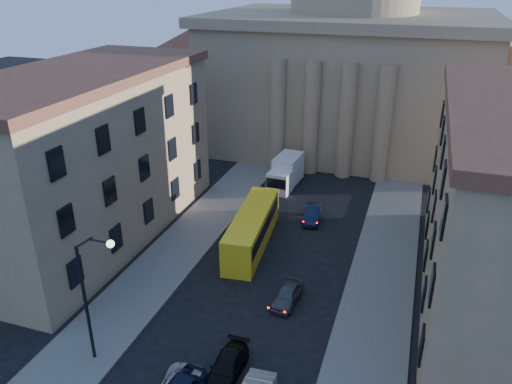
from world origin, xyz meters
TOP-DOWN VIEW (x-y plane):
  - sidewalk_left at (-8.50, 18.00)m, footprint 5.00×60.00m
  - sidewalk_right at (8.50, 18.00)m, footprint 5.00×60.00m
  - church at (0.00, 55.47)m, footprint 68.02×28.76m
  - building_left at (-17.00, 22.00)m, footprint 11.60×26.60m
  - street_lamp at (-6.97, 8.00)m, footprint 2.62×0.44m
  - car_right_mid at (0.80, 9.31)m, footprint 1.75×4.27m
  - car_right_far at (2.30, 17.32)m, footprint 1.77×3.89m
  - car_right_distant at (1.15, 30.60)m, footprint 1.96×4.28m
  - city_bus at (-2.78, 24.29)m, footprint 3.53×11.20m
  - box_truck at (-3.50, 37.69)m, footprint 2.75×6.14m

SIDE VIEW (x-z plane):
  - sidewalk_left at x=-8.50m, z-range 0.00..0.15m
  - sidewalk_right at x=8.50m, z-range 0.00..0.15m
  - car_right_mid at x=0.80m, z-range 0.00..1.24m
  - car_right_far at x=2.30m, z-range 0.00..1.30m
  - car_right_distant at x=1.15m, z-range 0.00..1.36m
  - box_truck at x=-3.50m, z-range -0.09..3.21m
  - city_bus at x=-2.78m, z-range 0.12..3.22m
  - street_lamp at x=-6.97m, z-range 0.87..9.70m
  - building_left at x=-17.00m, z-range 0.07..14.77m
  - church at x=0.00m, z-range -6.42..30.18m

